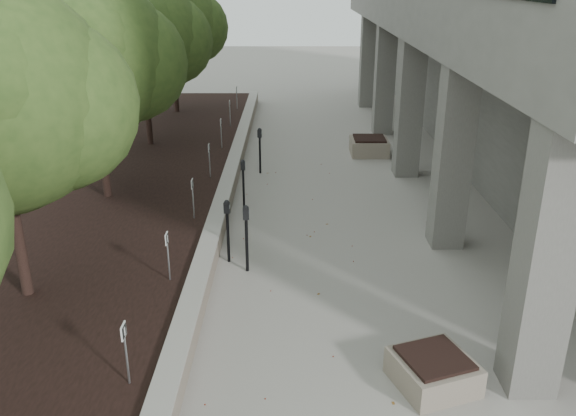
{
  "coord_description": "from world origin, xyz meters",
  "views": [
    {
      "loc": [
        -0.11,
        -6.3,
        5.74
      ],
      "look_at": [
        -0.15,
        5.12,
        1.2
      ],
      "focal_mm": 37.05,
      "sensor_mm": 36.0,
      "label": 1
    }
  ],
  "objects_px": {
    "crabapple_tree_4": "(143,61)",
    "crabapple_tree_5": "(172,44)",
    "crabapple_tree_2": "(1,146)",
    "parking_meter_4": "(243,184)",
    "crabapple_tree_3": "(95,90)",
    "parking_meter_5": "(260,151)",
    "parking_meter_2": "(228,231)",
    "parking_meter_3": "(247,239)",
    "planter_back": "(369,146)",
    "planter_front": "(433,370)"
  },
  "relations": [
    {
      "from": "crabapple_tree_3",
      "to": "planter_back",
      "type": "relative_size",
      "value": 4.38
    },
    {
      "from": "crabapple_tree_3",
      "to": "parking_meter_2",
      "type": "distance_m",
      "value": 5.1
    },
    {
      "from": "crabapple_tree_4",
      "to": "parking_meter_4",
      "type": "bearing_deg",
      "value": -54.25
    },
    {
      "from": "crabapple_tree_2",
      "to": "crabapple_tree_4",
      "type": "relative_size",
      "value": 1.0
    },
    {
      "from": "crabapple_tree_5",
      "to": "parking_meter_5",
      "type": "distance_m",
      "value": 8.25
    },
    {
      "from": "crabapple_tree_4",
      "to": "parking_meter_3",
      "type": "height_order",
      "value": "crabapple_tree_4"
    },
    {
      "from": "planter_front",
      "to": "parking_meter_5",
      "type": "bearing_deg",
      "value": 106.84
    },
    {
      "from": "crabapple_tree_5",
      "to": "parking_meter_4",
      "type": "xyz_separation_m",
      "value": [
        3.49,
        -9.84,
        -2.46
      ]
    },
    {
      "from": "crabapple_tree_5",
      "to": "parking_meter_3",
      "type": "distance_m",
      "value": 14.1
    },
    {
      "from": "parking_meter_3",
      "to": "parking_meter_2",
      "type": "bearing_deg",
      "value": 131.89
    },
    {
      "from": "parking_meter_4",
      "to": "crabapple_tree_5",
      "type": "bearing_deg",
      "value": 112.35
    },
    {
      "from": "crabapple_tree_2",
      "to": "planter_back",
      "type": "relative_size",
      "value": 4.38
    },
    {
      "from": "crabapple_tree_2",
      "to": "parking_meter_4",
      "type": "distance_m",
      "value": 6.69
    },
    {
      "from": "parking_meter_2",
      "to": "planter_front",
      "type": "distance_m",
      "value": 5.34
    },
    {
      "from": "crabapple_tree_4",
      "to": "crabapple_tree_5",
      "type": "relative_size",
      "value": 1.0
    },
    {
      "from": "planter_front",
      "to": "planter_back",
      "type": "distance_m",
      "value": 12.17
    },
    {
      "from": "parking_meter_4",
      "to": "planter_back",
      "type": "relative_size",
      "value": 1.07
    },
    {
      "from": "crabapple_tree_2",
      "to": "crabapple_tree_4",
      "type": "xyz_separation_m",
      "value": [
        0.0,
        10.0,
        0.0
      ]
    },
    {
      "from": "parking_meter_2",
      "to": "planter_front",
      "type": "xyz_separation_m",
      "value": [
        3.43,
        -4.06,
        -0.45
      ]
    },
    {
      "from": "crabapple_tree_4",
      "to": "crabapple_tree_5",
      "type": "bearing_deg",
      "value": 90.0
    },
    {
      "from": "crabapple_tree_5",
      "to": "parking_meter_5",
      "type": "bearing_deg",
      "value": -61.42
    },
    {
      "from": "crabapple_tree_4",
      "to": "parking_meter_3",
      "type": "distance_m",
      "value": 9.5
    },
    {
      "from": "crabapple_tree_5",
      "to": "parking_meter_5",
      "type": "relative_size",
      "value": 3.82
    },
    {
      "from": "parking_meter_3",
      "to": "planter_front",
      "type": "relative_size",
      "value": 1.35
    },
    {
      "from": "crabapple_tree_2",
      "to": "parking_meter_5",
      "type": "distance_m",
      "value": 9.23
    },
    {
      "from": "crabapple_tree_3",
      "to": "parking_meter_5",
      "type": "xyz_separation_m",
      "value": [
        3.77,
        3.08,
        -2.41
      ]
    },
    {
      "from": "parking_meter_5",
      "to": "crabapple_tree_5",
      "type": "bearing_deg",
      "value": 130.29
    },
    {
      "from": "parking_meter_4",
      "to": "parking_meter_3",
      "type": "bearing_deg",
      "value": -81.86
    },
    {
      "from": "crabapple_tree_2",
      "to": "parking_meter_3",
      "type": "bearing_deg",
      "value": 23.2
    },
    {
      "from": "crabapple_tree_2",
      "to": "crabapple_tree_4",
      "type": "height_order",
      "value": "same"
    },
    {
      "from": "crabapple_tree_5",
      "to": "parking_meter_5",
      "type": "xyz_separation_m",
      "value": [
        3.77,
        -6.92,
        -2.41
      ]
    },
    {
      "from": "parking_meter_2",
      "to": "parking_meter_5",
      "type": "height_order",
      "value": "parking_meter_5"
    },
    {
      "from": "parking_meter_4",
      "to": "planter_front",
      "type": "distance_m",
      "value": 7.91
    },
    {
      "from": "crabapple_tree_3",
      "to": "parking_meter_2",
      "type": "height_order",
      "value": "crabapple_tree_3"
    },
    {
      "from": "crabapple_tree_3",
      "to": "crabapple_tree_5",
      "type": "xyz_separation_m",
      "value": [
        0.0,
        10.0,
        0.0
      ]
    },
    {
      "from": "parking_meter_2",
      "to": "parking_meter_3",
      "type": "distance_m",
      "value": 0.6
    },
    {
      "from": "crabapple_tree_2",
      "to": "parking_meter_2",
      "type": "height_order",
      "value": "crabapple_tree_2"
    },
    {
      "from": "crabapple_tree_4",
      "to": "planter_back",
      "type": "bearing_deg",
      "value": 1.22
    },
    {
      "from": "crabapple_tree_4",
      "to": "crabapple_tree_2",
      "type": "bearing_deg",
      "value": -90.0
    },
    {
      "from": "crabapple_tree_5",
      "to": "crabapple_tree_3",
      "type": "bearing_deg",
      "value": -90.0
    },
    {
      "from": "planter_back",
      "to": "planter_front",
      "type": "bearing_deg",
      "value": -92.55
    },
    {
      "from": "parking_meter_2",
      "to": "parking_meter_3",
      "type": "bearing_deg",
      "value": -33.31
    },
    {
      "from": "crabapple_tree_2",
      "to": "crabapple_tree_5",
      "type": "height_order",
      "value": "same"
    },
    {
      "from": "crabapple_tree_4",
      "to": "parking_meter_2",
      "type": "height_order",
      "value": "crabapple_tree_4"
    },
    {
      "from": "parking_meter_5",
      "to": "planter_front",
      "type": "distance_m",
      "value": 10.54
    },
    {
      "from": "parking_meter_2",
      "to": "parking_meter_5",
      "type": "bearing_deg",
      "value": 98.24
    },
    {
      "from": "crabapple_tree_4",
      "to": "crabapple_tree_5",
      "type": "xyz_separation_m",
      "value": [
        0.0,
        5.0,
        0.0
      ]
    },
    {
      "from": "crabapple_tree_3",
      "to": "planter_back",
      "type": "bearing_deg",
      "value": 35.0
    },
    {
      "from": "planter_back",
      "to": "crabapple_tree_5",
      "type": "bearing_deg",
      "value": 146.67
    },
    {
      "from": "crabapple_tree_2",
      "to": "parking_meter_2",
      "type": "bearing_deg",
      "value": 31.31
    }
  ]
}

